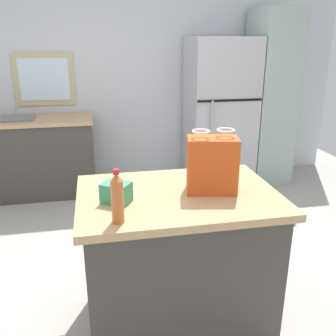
{
  "coord_description": "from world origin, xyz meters",
  "views": [
    {
      "loc": [
        -0.47,
        -2.26,
        1.74
      ],
      "look_at": [
        -0.02,
        -0.03,
        0.95
      ],
      "focal_mm": 39.56,
      "sensor_mm": 36.0,
      "label": 1
    }
  ],
  "objects_px": {
    "kitchen_island": "(177,259)",
    "tall_cabinet": "(269,99)",
    "refrigerator": "(219,114)",
    "shopping_bag": "(212,165)",
    "small_box": "(116,193)",
    "bottle": "(117,199)"
  },
  "relations": [
    {
      "from": "kitchen_island",
      "to": "bottle",
      "type": "distance_m",
      "value": 0.74
    },
    {
      "from": "kitchen_island",
      "to": "small_box",
      "type": "relative_size",
      "value": 7.9
    },
    {
      "from": "tall_cabinet",
      "to": "shopping_bag",
      "type": "xyz_separation_m",
      "value": [
        -1.49,
        -2.34,
        0.02
      ]
    },
    {
      "from": "kitchen_island",
      "to": "refrigerator",
      "type": "bearing_deg",
      "value": 65.88
    },
    {
      "from": "small_box",
      "to": "refrigerator",
      "type": "bearing_deg",
      "value": 59.6
    },
    {
      "from": "tall_cabinet",
      "to": "shopping_bag",
      "type": "distance_m",
      "value": 2.77
    },
    {
      "from": "kitchen_island",
      "to": "small_box",
      "type": "distance_m",
      "value": 0.62
    },
    {
      "from": "refrigerator",
      "to": "small_box",
      "type": "height_order",
      "value": "refrigerator"
    },
    {
      "from": "small_box",
      "to": "bottle",
      "type": "relative_size",
      "value": 0.54
    },
    {
      "from": "refrigerator",
      "to": "tall_cabinet",
      "type": "bearing_deg",
      "value": 0.02
    },
    {
      "from": "small_box",
      "to": "bottle",
      "type": "distance_m",
      "value": 0.24
    },
    {
      "from": "refrigerator",
      "to": "small_box",
      "type": "relative_size",
      "value": 12.11
    },
    {
      "from": "tall_cabinet",
      "to": "small_box",
      "type": "relative_size",
      "value": 14.26
    },
    {
      "from": "kitchen_island",
      "to": "shopping_bag",
      "type": "height_order",
      "value": "shopping_bag"
    },
    {
      "from": "kitchen_island",
      "to": "shopping_bag",
      "type": "distance_m",
      "value": 0.64
    },
    {
      "from": "refrigerator",
      "to": "small_box",
      "type": "xyz_separation_m",
      "value": [
        -1.4,
        -2.39,
        0.07
      ]
    },
    {
      "from": "kitchen_island",
      "to": "small_box",
      "type": "height_order",
      "value": "small_box"
    },
    {
      "from": "shopping_bag",
      "to": "bottle",
      "type": "relative_size",
      "value": 1.36
    },
    {
      "from": "bottle",
      "to": "kitchen_island",
      "type": "bearing_deg",
      "value": 38.73
    },
    {
      "from": "kitchen_island",
      "to": "tall_cabinet",
      "type": "xyz_separation_m",
      "value": [
        1.68,
        2.33,
        0.59
      ]
    },
    {
      "from": "refrigerator",
      "to": "small_box",
      "type": "bearing_deg",
      "value": -120.4
    },
    {
      "from": "refrigerator",
      "to": "shopping_bag",
      "type": "height_order",
      "value": "refrigerator"
    }
  ]
}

